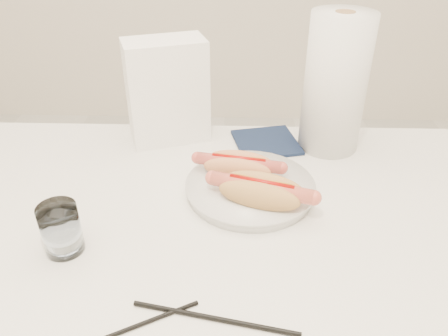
{
  "coord_description": "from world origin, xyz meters",
  "views": [
    {
      "loc": [
        0.08,
        -0.59,
        1.25
      ],
      "look_at": [
        0.06,
        0.09,
        0.82
      ],
      "focal_mm": 35.41,
      "sensor_mm": 36.0,
      "label": 1
    }
  ],
  "objects_px": {
    "paper_towel_roll": "(335,84)",
    "table": "(191,254)",
    "hotdog_right": "(261,191)",
    "water_glass": "(61,229)",
    "plate": "(250,189)",
    "napkin_box": "(167,91)",
    "hotdog_left": "(239,166)"
  },
  "relations": [
    {
      "from": "paper_towel_roll",
      "to": "table",
      "type": "bearing_deg",
      "value": -133.08
    },
    {
      "from": "table",
      "to": "paper_towel_roll",
      "type": "height_order",
      "value": "paper_towel_roll"
    },
    {
      "from": "hotdog_left",
      "to": "paper_towel_roll",
      "type": "bearing_deg",
      "value": 49.86
    },
    {
      "from": "napkin_box",
      "to": "water_glass",
      "type": "bearing_deg",
      "value": -126.33
    },
    {
      "from": "water_glass",
      "to": "table",
      "type": "bearing_deg",
      "value": 15.97
    },
    {
      "from": "plate",
      "to": "water_glass",
      "type": "height_order",
      "value": "water_glass"
    },
    {
      "from": "table",
      "to": "water_glass",
      "type": "relative_size",
      "value": 13.88
    },
    {
      "from": "hotdog_right",
      "to": "water_glass",
      "type": "relative_size",
      "value": 2.16
    },
    {
      "from": "hotdog_right",
      "to": "napkin_box",
      "type": "height_order",
      "value": "napkin_box"
    },
    {
      "from": "plate",
      "to": "hotdog_right",
      "type": "bearing_deg",
      "value": -71.59
    },
    {
      "from": "napkin_box",
      "to": "table",
      "type": "bearing_deg",
      "value": -96.02
    },
    {
      "from": "paper_towel_roll",
      "to": "water_glass",
      "type": "bearing_deg",
      "value": -143.17
    },
    {
      "from": "water_glass",
      "to": "paper_towel_roll",
      "type": "height_order",
      "value": "paper_towel_roll"
    },
    {
      "from": "plate",
      "to": "hotdog_left",
      "type": "distance_m",
      "value": 0.05
    },
    {
      "from": "hotdog_left",
      "to": "paper_towel_roll",
      "type": "height_order",
      "value": "paper_towel_roll"
    },
    {
      "from": "water_glass",
      "to": "napkin_box",
      "type": "relative_size",
      "value": 0.37
    },
    {
      "from": "napkin_box",
      "to": "paper_towel_roll",
      "type": "bearing_deg",
      "value": -23.6
    },
    {
      "from": "table",
      "to": "paper_towel_roll",
      "type": "bearing_deg",
      "value": 46.92
    },
    {
      "from": "hotdog_right",
      "to": "napkin_box",
      "type": "relative_size",
      "value": 0.8
    },
    {
      "from": "table",
      "to": "paper_towel_roll",
      "type": "relative_size",
      "value": 4.01
    },
    {
      "from": "plate",
      "to": "hotdog_left",
      "type": "relative_size",
      "value": 1.42
    },
    {
      "from": "hotdog_left",
      "to": "water_glass",
      "type": "xyz_separation_m",
      "value": [
        -0.28,
        -0.2,
        0.0
      ]
    },
    {
      "from": "plate",
      "to": "water_glass",
      "type": "relative_size",
      "value": 2.79
    },
    {
      "from": "hotdog_right",
      "to": "paper_towel_roll",
      "type": "relative_size",
      "value": 0.62
    },
    {
      "from": "water_glass",
      "to": "hotdog_right",
      "type": "bearing_deg",
      "value": 19.38
    },
    {
      "from": "plate",
      "to": "napkin_box",
      "type": "bearing_deg",
      "value": 129.65
    },
    {
      "from": "table",
      "to": "hotdog_left",
      "type": "distance_m",
      "value": 0.2
    },
    {
      "from": "table",
      "to": "plate",
      "type": "distance_m",
      "value": 0.17
    },
    {
      "from": "napkin_box",
      "to": "plate",
      "type": "bearing_deg",
      "value": -69.67
    },
    {
      "from": "napkin_box",
      "to": "paper_towel_roll",
      "type": "distance_m",
      "value": 0.37
    },
    {
      "from": "hotdog_left",
      "to": "napkin_box",
      "type": "relative_size",
      "value": 0.73
    },
    {
      "from": "water_glass",
      "to": "paper_towel_roll",
      "type": "bearing_deg",
      "value": 36.83
    }
  ]
}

